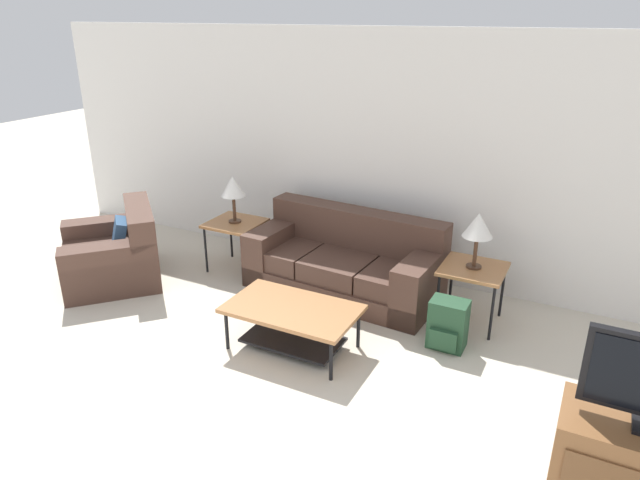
# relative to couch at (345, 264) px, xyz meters

# --- Properties ---
(wall_back) EXTENTS (8.54, 0.06, 2.60)m
(wall_back) POSITION_rel_couch_xyz_m (0.03, 0.66, 1.00)
(wall_back) COLOR white
(wall_back) RESTS_ON ground_plane
(couch) EXTENTS (2.02, 0.99, 0.82)m
(couch) POSITION_rel_couch_xyz_m (0.00, 0.00, 0.00)
(couch) COLOR #4C3328
(couch) RESTS_ON ground_plane
(armchair) EXTENTS (1.44, 1.44, 0.80)m
(armchair) POSITION_rel_couch_xyz_m (-2.34, -0.88, -0.01)
(armchair) COLOR #4C3328
(armchair) RESTS_ON ground_plane
(coffee_table) EXTENTS (1.12, 0.66, 0.40)m
(coffee_table) POSITION_rel_couch_xyz_m (0.06, -1.21, 0.00)
(coffee_table) COLOR #A87042
(coffee_table) RESTS_ON ground_plane
(side_table_left) EXTENTS (0.57, 0.56, 0.56)m
(side_table_left) POSITION_rel_couch_xyz_m (-1.32, -0.06, 0.21)
(side_table_left) COLOR #A87042
(side_table_left) RESTS_ON ground_plane
(side_table_right) EXTENTS (0.57, 0.56, 0.56)m
(side_table_right) POSITION_rel_couch_xyz_m (1.31, -0.06, 0.21)
(side_table_right) COLOR #A87042
(side_table_right) RESTS_ON ground_plane
(table_lamp_left) EXTENTS (0.27, 0.27, 0.52)m
(table_lamp_left) POSITION_rel_couch_xyz_m (-1.32, -0.06, 0.66)
(table_lamp_left) COLOR #472D1E
(table_lamp_left) RESTS_ON side_table_left
(table_lamp_right) EXTENTS (0.27, 0.27, 0.52)m
(table_lamp_right) POSITION_rel_couch_xyz_m (1.31, -0.06, 0.66)
(table_lamp_right) COLOR #472D1E
(table_lamp_right) RESTS_ON side_table_right
(backpack) EXTENTS (0.32, 0.30, 0.44)m
(backpack) POSITION_rel_couch_xyz_m (1.25, -0.58, -0.08)
(backpack) COLOR #23472D
(backpack) RESTS_ON ground_plane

